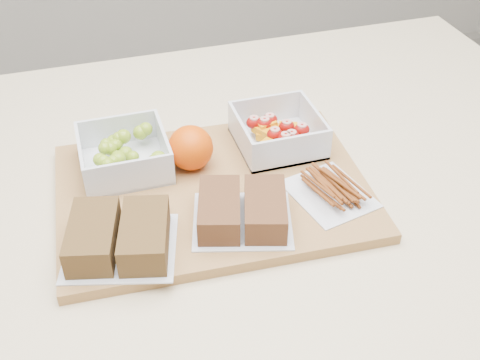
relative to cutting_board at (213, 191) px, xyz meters
The scene contains 7 objects.
cutting_board is the anchor object (origin of this frame).
grape_container 0.14m from the cutting_board, 142.70° to the left, with size 0.12×0.12×0.05m.
fruit_container 0.14m from the cutting_board, 30.52° to the left, with size 0.12×0.12×0.05m.
orange 0.07m from the cutting_board, 107.01° to the left, with size 0.06×0.06×0.06m, color #EB4E05.
sandwich_bag_left 0.16m from the cutting_board, 149.12° to the right, with size 0.16×0.15×0.04m.
sandwich_bag_center 0.09m from the cutting_board, 77.12° to the right, with size 0.15×0.14×0.04m.
pretzel_bag 0.16m from the cutting_board, 22.99° to the right, with size 0.12×0.13×0.03m.
Camera 1 is at (-0.18, -0.62, 1.44)m, focal length 45.00 mm.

